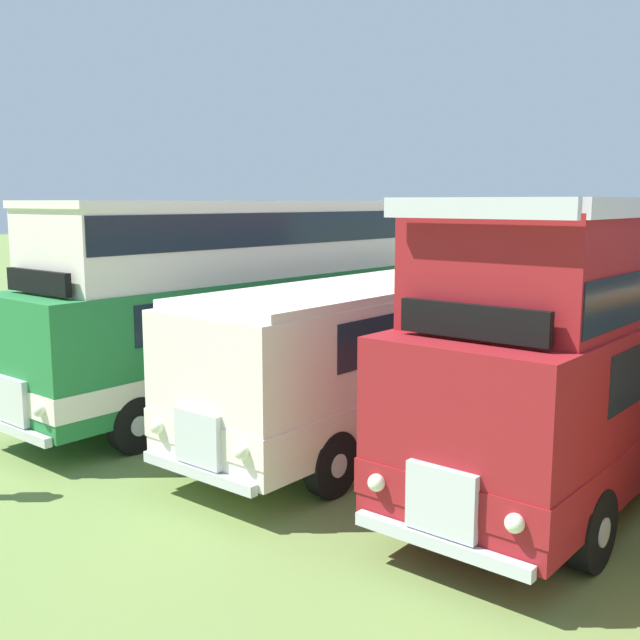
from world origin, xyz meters
TOP-DOWN VIEW (x-y plane):
  - bus_first_in_row at (-13.79, -0.25)m, footprint 2.86×11.73m
  - bus_second_in_row at (-9.85, -0.01)m, footprint 2.74×11.20m
  - bus_third_in_row at (-5.91, 0.18)m, footprint 2.84×11.13m

SIDE VIEW (x-z plane):
  - bus_second_in_row at x=-9.85m, z-range 0.26..3.25m
  - bus_third_in_row at x=-5.91m, z-range 0.10..4.62m
  - bus_first_in_row at x=-13.79m, z-range 0.23..4.72m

